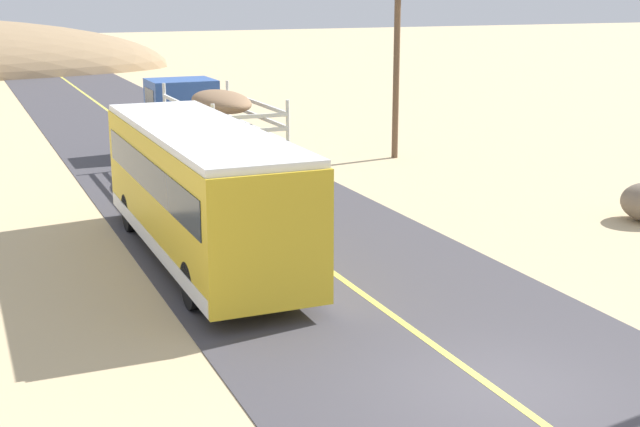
{
  "coord_description": "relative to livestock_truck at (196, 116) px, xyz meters",
  "views": [
    {
      "loc": [
        -7.79,
        -11.12,
        6.4
      ],
      "look_at": [
        0.0,
        7.33,
        1.24
      ],
      "focal_mm": 49.5,
      "sensor_mm": 36.0,
      "label": 1
    }
  ],
  "objects": [
    {
      "name": "power_pole_mid",
      "position": [
        7.31,
        -1.87,
        2.13
      ],
      "size": [
        2.2,
        0.24,
        7.27
      ],
      "color": "brown",
      "rests_on": "ground"
    },
    {
      "name": "ground_plane",
      "position": [
        -0.62,
        -20.54,
        -1.79
      ],
      "size": [
        240.0,
        240.0,
        0.0
      ],
      "primitive_type": "plane",
      "color": "#CCB284"
    },
    {
      "name": "road_surface",
      "position": [
        -0.62,
        -20.54,
        -1.78
      ],
      "size": [
        8.0,
        120.0,
        0.02
      ],
      "primitive_type": "cube",
      "color": "#423F44",
      "rests_on": "ground"
    },
    {
      "name": "road_centre_line",
      "position": [
        -0.62,
        -20.54,
        -1.77
      ],
      "size": [
        0.16,
        117.6,
        0.0
      ],
      "primitive_type": "cube",
      "color": "#D8CC4C",
      "rests_on": "road_surface"
    },
    {
      "name": "livestock_truck",
      "position": [
        0.0,
        0.0,
        0.0
      ],
      "size": [
        2.53,
        9.7,
        3.02
      ],
      "color": "#3359A5",
      "rests_on": "road_surface"
    },
    {
      "name": "bus",
      "position": [
        -3.07,
        -11.76,
        -0.04
      ],
      "size": [
        2.54,
        10.0,
        3.21
      ],
      "color": "gold",
      "rests_on": "road_surface"
    }
  ]
}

